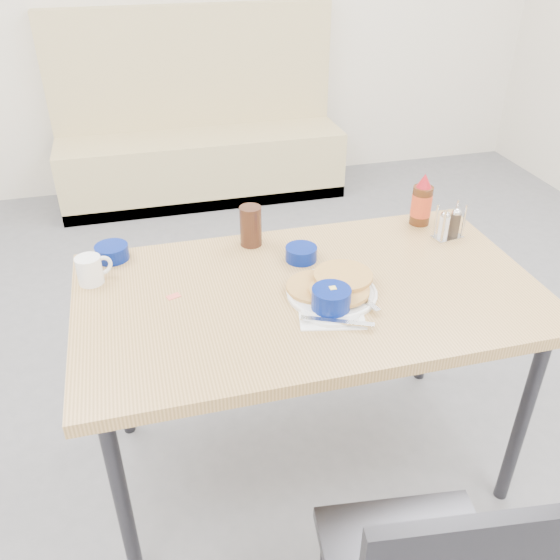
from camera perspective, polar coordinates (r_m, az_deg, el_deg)
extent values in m
plane|color=slate|center=(2.16, 4.39, -21.75)|extent=(6.00, 6.00, 0.00)
cube|color=tan|center=(4.21, -7.44, 10.88)|extent=(1.90, 0.55, 0.45)
cube|color=tan|center=(4.27, -8.37, 18.10)|extent=(1.90, 0.12, 1.00)
cube|color=#2D2D33|center=(4.28, -7.27, 8.57)|extent=(1.90, 0.55, 0.08)
cube|color=tan|center=(1.81, 2.85, -1.40)|extent=(1.40, 0.80, 0.04)
cylinder|color=#2D2D33|center=(1.78, -14.87, -20.20)|extent=(0.04, 0.04, 0.72)
cylinder|color=#2D2D33|center=(2.08, 22.29, -12.41)|extent=(0.04, 0.04, 0.72)
cylinder|color=#2D2D33|center=(2.24, -15.45, -7.30)|extent=(0.04, 0.04, 0.72)
cylinder|color=#2D2D33|center=(2.48, 14.21, -2.70)|extent=(0.04, 0.04, 0.72)
cylinder|color=#2D2D33|center=(1.88, 15.60, -24.28)|extent=(0.02, 0.02, 0.41)
cylinder|color=white|center=(1.77, 5.01, -1.26)|extent=(0.27, 0.27, 0.01)
cylinder|color=tan|center=(1.77, 3.47, -0.66)|extent=(0.18, 0.18, 0.01)
cylinder|color=tan|center=(1.74, 5.72, -0.97)|extent=(0.18, 0.18, 0.01)
cylinder|color=tan|center=(1.79, 6.09, 0.43)|extent=(0.18, 0.18, 0.01)
cube|color=silver|center=(1.73, 8.27, -1.97)|extent=(0.05, 0.12, 0.00)
cylinder|color=white|center=(1.90, -17.86, 0.91)|extent=(0.08, 0.08, 0.09)
cylinder|color=black|center=(1.88, -18.06, 1.93)|extent=(0.07, 0.07, 0.00)
torus|color=white|center=(1.91, -16.72, 1.34)|extent=(0.06, 0.04, 0.06)
cube|color=white|center=(1.70, 4.88, -2.97)|extent=(0.22, 0.22, 0.00)
cylinder|color=white|center=(1.70, 4.89, -2.77)|extent=(0.17, 0.17, 0.01)
cylinder|color=navy|center=(1.68, 4.95, -1.78)|extent=(0.11, 0.11, 0.06)
cylinder|color=white|center=(1.67, 4.99, -1.08)|extent=(0.10, 0.10, 0.01)
cube|color=#F4DB60|center=(1.67, 5.10, -0.84)|extent=(0.02, 0.02, 0.01)
cube|color=silver|center=(1.64, 5.53, -3.99)|extent=(0.19, 0.10, 0.01)
cylinder|color=navy|center=(2.02, -15.87, 2.59)|extent=(0.11, 0.11, 0.05)
cylinder|color=navy|center=(1.94, 2.05, 2.57)|extent=(0.10, 0.10, 0.05)
cylinder|color=#371C11|center=(2.01, -2.83, 5.22)|extent=(0.09, 0.09, 0.14)
cube|color=silver|center=(2.16, 15.80, 4.03)|extent=(0.11, 0.08, 0.00)
cylinder|color=silver|center=(2.10, 15.49, 5.05)|extent=(0.01, 0.01, 0.12)
cylinder|color=silver|center=(2.15, 17.31, 5.45)|extent=(0.01, 0.01, 0.12)
cylinder|color=silver|center=(2.12, 14.77, 5.55)|extent=(0.01, 0.01, 0.12)
cylinder|color=silver|center=(2.18, 16.58, 5.93)|extent=(0.01, 0.01, 0.12)
cylinder|color=silver|center=(2.13, 15.47, 4.94)|extent=(0.03, 0.03, 0.08)
cylinder|color=#3F3326|center=(2.16, 16.46, 5.16)|extent=(0.03, 0.03, 0.08)
cylinder|color=#47230F|center=(2.21, 13.43, 7.00)|extent=(0.07, 0.07, 0.14)
cylinder|color=orange|center=(2.21, 13.44, 7.06)|extent=(0.07, 0.07, 0.08)
cone|color=#AA101A|center=(2.17, 13.75, 9.29)|extent=(0.05, 0.05, 0.05)
cube|color=#EA5D4E|center=(1.79, -10.22, -1.56)|extent=(0.05, 0.04, 0.00)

